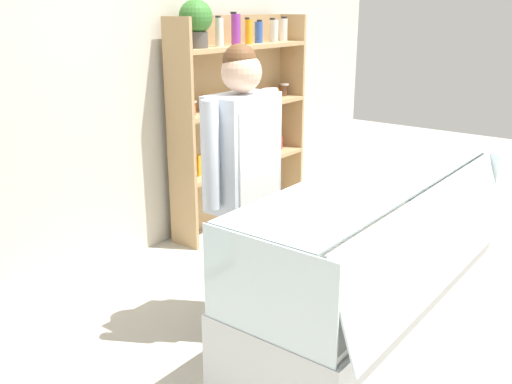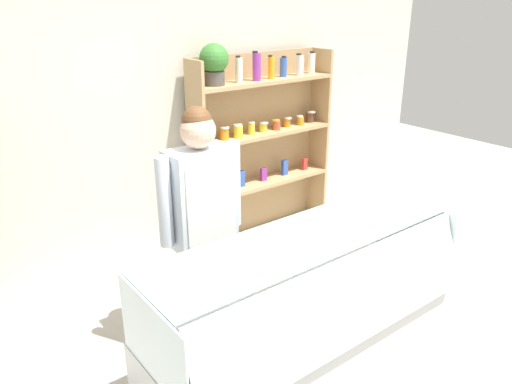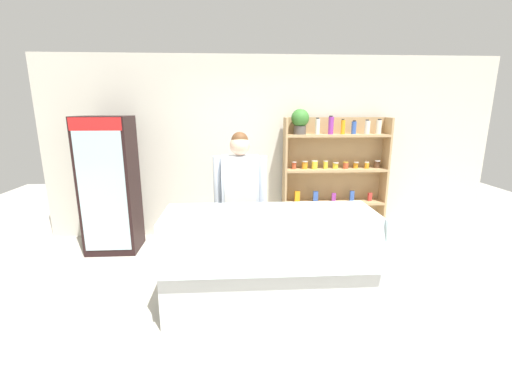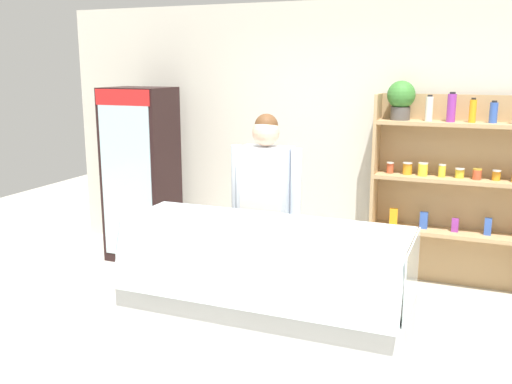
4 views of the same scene
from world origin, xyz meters
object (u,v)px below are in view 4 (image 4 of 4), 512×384
(shelving_unit, at_px, (452,175))
(shop_clerk, at_px, (265,198))
(deli_display_case, at_px, (264,317))
(drinks_fridge, at_px, (141,175))

(shelving_unit, height_order, shop_clerk, shelving_unit)
(shop_clerk, bearing_deg, shelving_unit, 41.35)
(shelving_unit, xyz_separation_m, deli_display_case, (-1.11, -1.93, -0.78))
(deli_display_case, bearing_deg, shop_clerk, 110.36)
(shop_clerk, bearing_deg, drinks_fridge, 154.00)
(shelving_unit, relative_size, shop_clerk, 1.14)
(deli_display_case, relative_size, shop_clerk, 1.19)
(shelving_unit, bearing_deg, drinks_fridge, -173.62)
(deli_display_case, xyz_separation_m, shop_clerk, (-0.27, 0.72, 0.70))
(drinks_fridge, distance_m, shop_clerk, 1.96)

